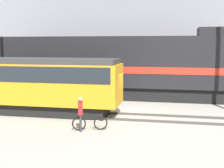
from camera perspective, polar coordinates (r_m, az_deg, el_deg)
The scene contains 8 objects.
ground_plane at distance 19.01m, azimuth 2.85°, elevation -5.43°, with size 120.00×120.00×0.00m, color #9E998C.
track_near at distance 17.96m, azimuth 2.31°, elevation -5.96°, with size 60.00×1.50×0.14m.
track_far at distance 24.23m, azimuth 4.82°, elevation -2.50°, with size 60.00×1.51×0.14m.
building_backdrop at distance 32.81m, azimuth 6.88°, elevation 13.77°, with size 44.52×6.00×15.80m.
freight_locomotive at distance 24.41m, azimuth -1.47°, elevation 3.34°, with size 20.32×3.04×5.36m.
streetcar at distance 19.75m, azimuth -16.63°, elevation 0.40°, with size 12.40×2.54×3.36m.
bicycle at distance 15.40m, azimuth -4.07°, elevation -7.16°, with size 1.68×0.67×0.75m.
person at distance 15.10m, azimuth -5.80°, elevation -4.83°, with size 0.32×0.41×1.69m.
Camera 1 is at (2.84, -18.33, 4.20)m, focal length 50.00 mm.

